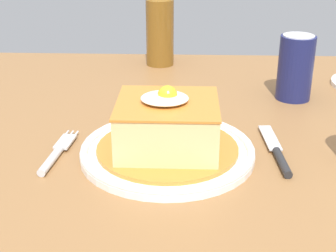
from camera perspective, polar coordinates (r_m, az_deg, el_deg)
dining_table at (r=0.81m, az=-3.92°, el=-8.04°), size 1.32×1.05×0.72m
main_plate at (r=0.73m, az=-0.06°, el=-2.85°), size 0.26×0.26×0.02m
sandwich_meal at (r=0.72m, az=-0.07°, el=-0.13°), size 0.21×0.21×0.10m
fork at (r=0.75m, az=-12.83°, el=-3.19°), size 0.03×0.14×0.01m
knife at (r=0.74m, az=12.60°, el=-3.25°), size 0.03×0.17×0.01m
soda_can at (r=0.97m, az=14.47°, el=6.53°), size 0.07×0.07×0.12m
beer_bottle_amber at (r=1.15m, az=-0.95°, el=11.88°), size 0.06×0.06×0.27m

